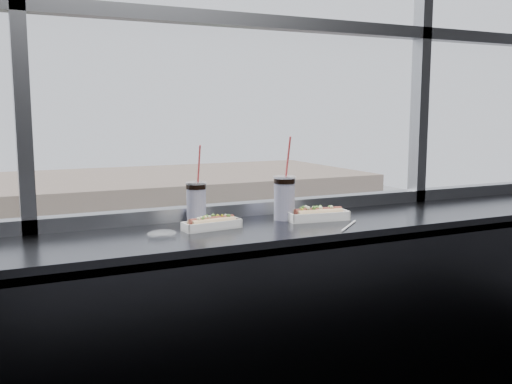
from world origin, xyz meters
name	(u,v)px	position (x,y,z in m)	size (l,w,h in m)	color
wall_back_lower	(253,324)	(0.00, 1.50, 0.55)	(6.00, 6.00, 0.00)	black
counter	(279,231)	(0.00, 1.23, 1.07)	(6.00, 0.55, 0.06)	#4A4B52
counter_fascia	(307,367)	(0.00, 0.97, 0.55)	(6.00, 0.04, 1.04)	#4A4B52
hotdog_tray_left	(212,223)	(-0.30, 1.26, 1.13)	(0.26, 0.11, 0.06)	white
hotdog_tray_right	(318,214)	(0.20, 1.23, 1.13)	(0.29, 0.12, 0.07)	white
soda_cup_left	(196,200)	(-0.31, 1.41, 1.20)	(0.09, 0.09, 0.35)	white
soda_cup_right	(284,196)	(0.07, 1.32, 1.21)	(0.10, 0.10, 0.38)	white
loose_straw	(349,226)	(0.24, 1.05, 1.10)	(0.01, 0.01, 0.24)	white
wrapper	(162,234)	(-0.53, 1.20, 1.11)	(0.11, 0.08, 0.03)	silver
plaza_ground	(12,278)	(0.00, 45.00, -11.00)	(120.00, 120.00, 0.00)	gray
far_sidewalk	(25,356)	(0.00, 29.50, -10.98)	(80.00, 6.00, 0.04)	gray
far_building	(12,241)	(0.00, 39.50, -7.00)	(50.00, 14.00, 8.00)	gray
car_far_b	(103,356)	(3.25, 25.50, -9.97)	(5.81, 2.42, 1.94)	maroon
car_far_c	(269,326)	(12.13, 25.50, -9.99)	(5.71, 2.38, 1.90)	silver
pedestrian_c	(87,326)	(3.17, 29.63, -9.96)	(0.89, 0.67, 2.01)	#66605B
pedestrian_d	(169,315)	(7.65, 29.29, -9.88)	(0.96, 0.72, 2.16)	#66605B
tree_center	(28,291)	(0.30, 29.50, -7.52)	(3.29, 3.29, 5.14)	#47382B
tree_right	(218,261)	(10.74, 29.50, -7.14)	(3.64, 3.64, 5.69)	#47382B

